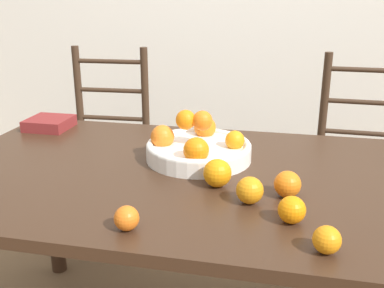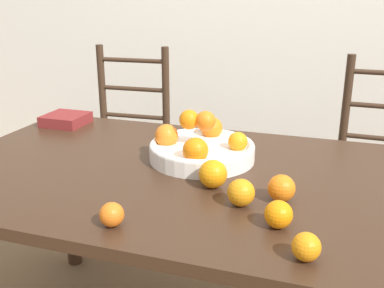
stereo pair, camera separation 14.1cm
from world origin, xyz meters
name	(u,v)px [view 1 (the left image)]	position (x,y,z in m)	size (l,w,h in m)	color
dining_table	(228,199)	(0.00, 0.00, 0.66)	(1.91, 0.98, 0.74)	#382316
fruit_bowl	(198,147)	(-0.12, 0.12, 0.79)	(0.36, 0.36, 0.17)	white
orange_loose_0	(127,218)	(-0.19, -0.39, 0.78)	(0.06, 0.06, 0.06)	orange
orange_loose_1	(287,184)	(0.18, -0.12, 0.78)	(0.08, 0.08, 0.08)	orange
orange_loose_2	(250,190)	(0.08, -0.18, 0.78)	(0.07, 0.07, 0.07)	orange
orange_loose_3	(327,240)	(0.27, -0.39, 0.78)	(0.06, 0.06, 0.06)	orange
orange_loose_4	(217,173)	(-0.02, -0.09, 0.79)	(0.08, 0.08, 0.08)	orange
orange_loose_5	(292,210)	(0.19, -0.27, 0.78)	(0.07, 0.07, 0.07)	orange
chair_left	(106,151)	(-0.77, 0.83, 0.48)	(0.44, 0.42, 1.02)	#382619
chair_right	(360,171)	(0.53, 0.83, 0.48)	(0.43, 0.41, 1.02)	#382619
book_stack	(49,123)	(-0.81, 0.34, 0.77)	(0.17, 0.17, 0.05)	maroon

